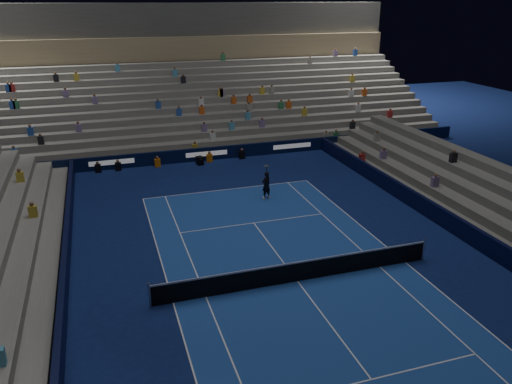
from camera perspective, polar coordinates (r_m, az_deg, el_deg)
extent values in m
plane|color=#0D194E|center=(22.50, 4.73, -10.08)|extent=(90.00, 90.00, 0.00)
cube|color=#1B4198|center=(22.50, 4.73, -10.07)|extent=(10.97, 23.77, 0.01)
cube|color=black|center=(38.62, -5.68, 4.34)|extent=(44.00, 0.25, 1.00)
cube|color=black|center=(27.13, 24.18, -5.07)|extent=(0.25, 37.00, 1.00)
cube|color=black|center=(21.02, -21.16, -12.48)|extent=(0.25, 37.00, 1.00)
cube|color=slate|center=(39.63, -5.98, 4.39)|extent=(44.00, 1.00, 0.50)
cube|color=slate|center=(40.50, -6.29, 5.12)|extent=(44.00, 1.00, 1.00)
cube|color=slate|center=(41.37, -6.59, 5.82)|extent=(44.00, 1.00, 1.50)
cube|color=slate|center=(42.26, -6.88, 6.48)|extent=(44.00, 1.00, 2.00)
cube|color=slate|center=(43.15, -7.15, 7.12)|extent=(44.00, 1.00, 2.50)
cube|color=slate|center=(44.05, -7.42, 7.73)|extent=(44.00, 1.00, 3.00)
cube|color=slate|center=(44.95, -7.68, 8.32)|extent=(44.00, 1.00, 3.50)
cube|color=slate|center=(45.86, -7.92, 8.89)|extent=(44.00, 1.00, 4.00)
cube|color=slate|center=(46.77, -8.16, 9.43)|extent=(44.00, 1.00, 4.50)
cube|color=slate|center=(47.69, -8.39, 9.95)|extent=(44.00, 1.00, 5.00)
cube|color=slate|center=(48.61, -8.61, 10.46)|extent=(44.00, 1.00, 5.50)
cube|color=slate|center=(49.54, -8.83, 10.94)|extent=(44.00, 1.00, 6.00)
cube|color=#927E5A|center=(50.07, -9.32, 15.76)|extent=(44.00, 0.60, 2.20)
cube|color=#444442|center=(51.28, -9.76, 18.78)|extent=(44.00, 2.40, 3.00)
cube|color=#63635E|center=(27.75, 25.35, -5.26)|extent=(1.00, 37.00, 0.50)
cube|color=#63635E|center=(28.31, 26.93, -4.46)|extent=(1.00, 37.00, 1.00)
cube|color=gray|center=(21.25, -23.27, -13.23)|extent=(1.00, 37.00, 0.50)
cube|color=gray|center=(21.28, -26.09, -12.88)|extent=(1.00, 37.00, 1.00)
cylinder|color=#B2B2B7|center=(20.92, -12.01, -11.39)|extent=(0.10, 0.10, 1.10)
cylinder|color=#B2B2B7|center=(25.13, 18.49, -6.21)|extent=(0.10, 0.10, 1.10)
cube|color=black|center=(22.27, 4.77, -9.09)|extent=(12.80, 0.03, 0.90)
cube|color=white|center=(22.03, 4.81, -7.99)|extent=(12.80, 0.04, 0.08)
imported|color=black|center=(30.88, 1.17, 0.79)|extent=(0.74, 0.62, 1.74)
cube|color=black|center=(37.68, -6.41, 3.57)|extent=(0.57, 0.64, 0.61)
cylinder|color=black|center=(37.20, -6.28, 3.64)|extent=(0.23, 0.38, 0.16)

